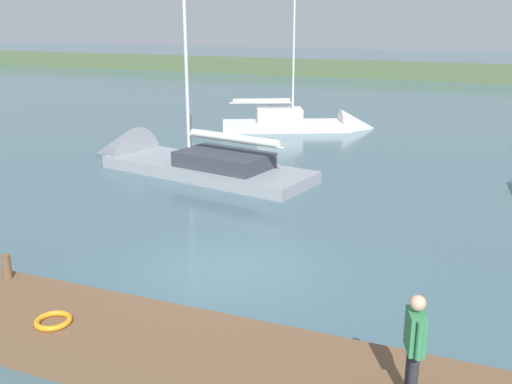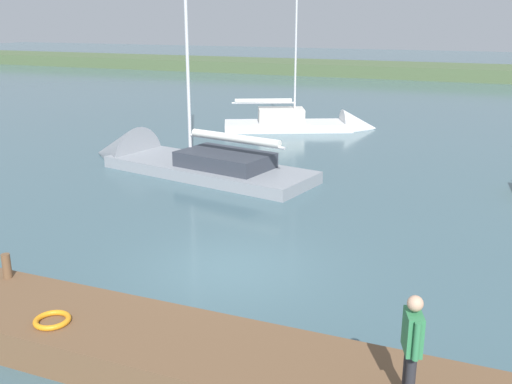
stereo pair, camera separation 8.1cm
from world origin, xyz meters
TOP-DOWN VIEW (x-y plane):
  - ground_plane at (0.00, 0.00)m, footprint 200.00×200.00m
  - far_shoreline at (0.00, -50.10)m, footprint 180.00×8.00m
  - dock_pier at (0.00, 4.22)m, footprint 23.51×2.09m
  - mooring_post_far at (3.53, 3.49)m, footprint 0.18×0.18m
  - life_ring_buoy at (1.38, 4.64)m, footprint 0.66×0.66m
  - sailboat_far_right at (6.71, -8.13)m, footprint 10.85×4.89m
  - sailboat_mid_channel at (3.41, -18.23)m, footprint 8.36×5.34m
  - person_on_dock at (-4.80, 4.51)m, footprint 0.35×0.61m

SIDE VIEW (x-z plane):
  - ground_plane at x=0.00m, z-range 0.00..0.00m
  - far_shoreline at x=0.00m, z-range -1.20..1.20m
  - sailboat_mid_channel at x=3.41m, z-range -5.02..5.37m
  - sailboat_far_right at x=6.71m, z-range -6.30..6.66m
  - dock_pier at x=0.00m, z-range 0.00..0.67m
  - life_ring_buoy at x=1.38m, z-range 0.67..0.77m
  - mooring_post_far at x=3.53m, z-range 0.67..1.19m
  - person_on_dock at x=-4.80m, z-range 0.79..2.44m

